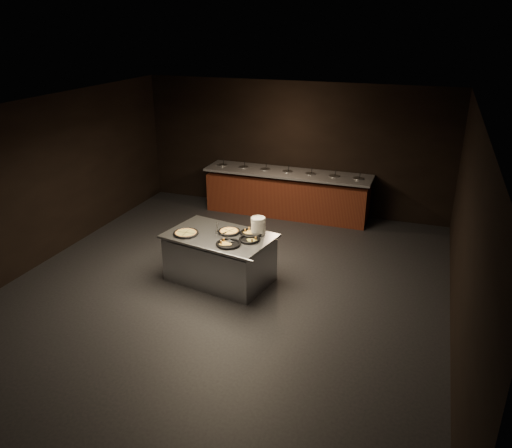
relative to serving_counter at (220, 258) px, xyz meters
The scene contains 11 objects.
room 1.10m from the serving_counter, 52.67° to the right, with size 7.02×8.02×2.92m.
salad_bar 3.31m from the serving_counter, 86.64° to the left, with size 3.70×0.83×1.18m.
serving_counter is the anchor object (origin of this frame).
plate_stack 0.86m from the serving_counter, 25.10° to the left, with size 0.24×0.24×0.28m, color silver.
pan_veggie_whole 0.71m from the serving_counter, 164.01° to the right, with size 0.42×0.42×0.04m.
pan_cheese_whole 0.49m from the serving_counter, 54.12° to the left, with size 0.38×0.38×0.04m.
pan_cheese_slices_a 0.70m from the serving_counter, 24.93° to the left, with size 0.39×0.39×0.04m.
pan_cheese_slices_b 0.61m from the serving_counter, 46.06° to the right, with size 0.40×0.40×0.04m.
pan_veggie_slices 0.70m from the serving_counter, ahead, with size 0.34×0.34×0.04m.
server_left 0.52m from the serving_counter, 137.82° to the left, with size 0.19×0.34×0.17m.
server_right 0.55m from the serving_counter, 41.60° to the right, with size 0.29×0.22×0.16m.
Camera 1 is at (2.90, -6.61, 4.12)m, focal length 35.00 mm.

